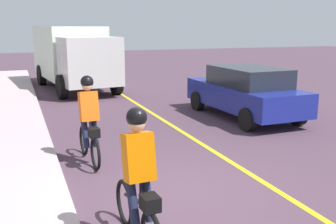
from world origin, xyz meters
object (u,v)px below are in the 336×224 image
(cyclist_lead, at_px, (89,120))
(cyclist_follow, at_px, (138,179))
(patrol_sedan, at_px, (245,91))
(box_truck_background, at_px, (73,54))

(cyclist_lead, distance_m, cyclist_follow, 3.39)
(cyclist_lead, height_order, patrol_sedan, cyclist_lead)
(cyclist_lead, height_order, cyclist_follow, same)
(cyclist_lead, xyz_separation_m, box_truck_background, (10.45, -1.15, 0.64))
(cyclist_lead, relative_size, cyclist_follow, 1.00)
(patrol_sedan, distance_m, box_truck_background, 8.97)
(cyclist_lead, xyz_separation_m, patrol_sedan, (2.50, -5.25, -0.09))
(cyclist_follow, bearing_deg, cyclist_lead, -2.81)
(cyclist_lead, relative_size, patrol_sedan, 0.41)
(cyclist_lead, bearing_deg, box_truck_background, -9.43)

